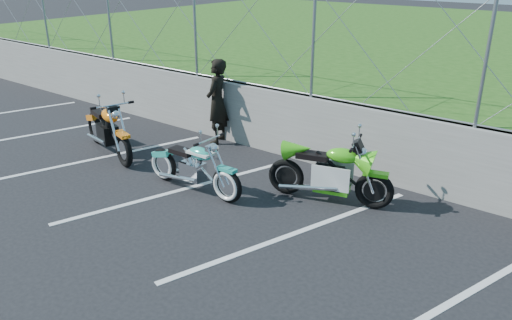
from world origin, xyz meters
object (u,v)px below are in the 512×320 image
Objects in this scene: sportbike_green at (331,175)px; person_standing at (217,102)px; naked_orange at (108,132)px; cruiser_turquoise at (195,169)px.

person_standing is at bearing 147.68° from sportbike_green.
naked_orange is at bearing 175.37° from sportbike_green.
sportbike_green is 1.13× the size of person_standing.
sportbike_green is (2.03, 1.09, 0.05)m from cruiser_turquoise.
cruiser_turquoise is 2.31m from sportbike_green.
naked_orange is 2.33m from person_standing.
cruiser_turquoise is 1.15× the size of person_standing.
person_standing reaches higher than sportbike_green.
person_standing reaches higher than cruiser_turquoise.
naked_orange reaches higher than sportbike_green.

